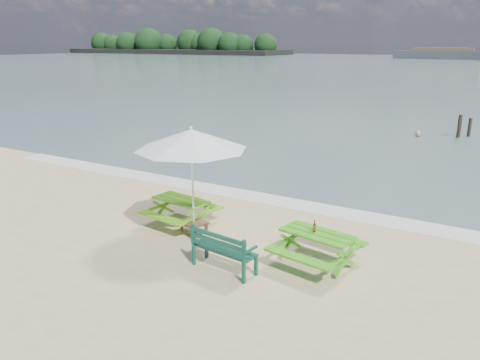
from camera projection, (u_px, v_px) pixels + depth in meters
The scene contains 10 objects.
foam_strip at pixel (277, 201), 13.50m from camera, with size 22.00×0.90×0.01m, color silver.
island_headland at pixel (173, 45), 177.88m from camera, with size 90.00×22.00×7.60m.
picnic_table_left at pixel (181, 212), 11.67m from camera, with size 1.62×1.76×0.69m.
picnic_table_right at pixel (317, 249), 9.56m from camera, with size 1.75×1.88×0.71m.
park_bench at pixel (224, 258), 9.37m from camera, with size 1.43×0.64×0.85m.
side_table at pixel (194, 228), 11.11m from camera, with size 0.64×0.64×0.33m.
patio_umbrella at pixel (191, 139), 10.50m from camera, with size 3.20×3.20×2.55m.
beer_bottle at pixel (314, 228), 9.48m from camera, with size 0.07×0.07×0.26m.
swimmer at pixel (416, 146), 22.88m from camera, with size 0.59×0.40×1.58m.
mooring_pilings at pixel (463, 129), 22.42m from camera, with size 0.57×0.77×1.29m.
Camera 1 is at (5.53, -6.96, 4.43)m, focal length 35.00 mm.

